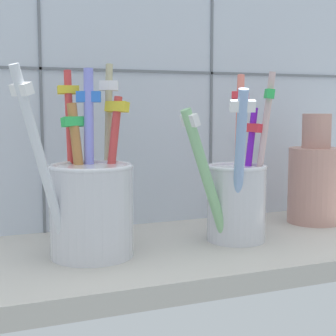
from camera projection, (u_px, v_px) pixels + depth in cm
name	position (u px, v px, depth cm)	size (l,w,h in cm)	color
counter_slab	(166.00, 256.00, 54.91)	(64.00, 22.00, 2.00)	#BCB7AD
tile_wall_back	(128.00, 56.00, 63.44)	(64.00, 2.20, 45.00)	silver
toothbrush_cup_left	(90.00, 202.00, 50.89)	(12.41, 10.30, 18.89)	silver
toothbrush_cup_right	(236.00, 194.00, 56.61)	(11.72, 11.27, 18.19)	silver
ceramic_vase	(315.00, 179.00, 65.63)	(6.60, 6.60, 13.58)	tan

